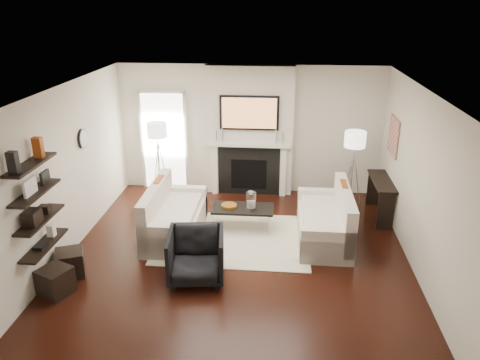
# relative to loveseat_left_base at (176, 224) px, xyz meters

# --- Properties ---
(room_envelope) EXTENTS (6.00, 6.00, 6.00)m
(room_envelope) POSITION_rel_loveseat_left_base_xyz_m (1.16, -0.76, 1.14)
(room_envelope) COLOR black
(room_envelope) RESTS_ON ground
(chimney_breast) EXTENTS (1.80, 0.25, 2.70)m
(chimney_breast) POSITION_rel_loveseat_left_base_xyz_m (1.16, 2.12, 1.14)
(chimney_breast) COLOR silver
(chimney_breast) RESTS_ON floor
(fireplace_surround) EXTENTS (1.30, 0.02, 1.04)m
(fireplace_surround) POSITION_rel_loveseat_left_base_xyz_m (1.16, 1.98, 0.31)
(fireplace_surround) COLOR black
(fireplace_surround) RESTS_ON floor
(firebox) EXTENTS (0.75, 0.02, 0.65)m
(firebox) POSITION_rel_loveseat_left_base_xyz_m (1.16, 1.98, 0.24)
(firebox) COLOR black
(firebox) RESTS_ON floor
(mantel_pilaster_l) EXTENTS (0.12, 0.08, 1.10)m
(mantel_pilaster_l) POSITION_rel_loveseat_left_base_xyz_m (0.44, 1.95, 0.34)
(mantel_pilaster_l) COLOR white
(mantel_pilaster_l) RESTS_ON floor
(mantel_pilaster_r) EXTENTS (0.12, 0.08, 1.10)m
(mantel_pilaster_r) POSITION_rel_loveseat_left_base_xyz_m (1.88, 1.95, 0.34)
(mantel_pilaster_r) COLOR white
(mantel_pilaster_r) RESTS_ON floor
(mantel_shelf) EXTENTS (1.70, 0.18, 0.07)m
(mantel_shelf) POSITION_rel_loveseat_left_base_xyz_m (1.16, 1.93, 0.91)
(mantel_shelf) COLOR white
(mantel_shelf) RESTS_ON chimney_breast
(tv_body) EXTENTS (1.20, 0.06, 0.70)m
(tv_body) POSITION_rel_loveseat_left_base_xyz_m (1.16, 1.96, 1.57)
(tv_body) COLOR black
(tv_body) RESTS_ON chimney_breast
(tv_screen) EXTENTS (1.10, 0.00, 0.62)m
(tv_screen) POSITION_rel_loveseat_left_base_xyz_m (1.16, 1.92, 1.57)
(tv_screen) COLOR #BF723F
(tv_screen) RESTS_ON tv_body
(candlestick_l_tall) EXTENTS (0.04, 0.04, 0.30)m
(candlestick_l_tall) POSITION_rel_loveseat_left_base_xyz_m (0.61, 1.94, 1.09)
(candlestick_l_tall) COLOR silver
(candlestick_l_tall) RESTS_ON mantel_shelf
(candlestick_l_short) EXTENTS (0.04, 0.04, 0.24)m
(candlestick_l_short) POSITION_rel_loveseat_left_base_xyz_m (0.48, 1.94, 1.06)
(candlestick_l_short) COLOR silver
(candlestick_l_short) RESTS_ON mantel_shelf
(candlestick_r_tall) EXTENTS (0.04, 0.04, 0.30)m
(candlestick_r_tall) POSITION_rel_loveseat_left_base_xyz_m (1.71, 1.94, 1.09)
(candlestick_r_tall) COLOR silver
(candlestick_r_tall) RESTS_ON mantel_shelf
(candlestick_r_short) EXTENTS (0.04, 0.04, 0.24)m
(candlestick_r_short) POSITION_rel_loveseat_left_base_xyz_m (1.84, 1.94, 1.06)
(candlestick_r_short) COLOR silver
(candlestick_r_short) RESTS_ON mantel_shelf
(hallway_panel) EXTENTS (0.90, 0.02, 2.10)m
(hallway_panel) POSITION_rel_loveseat_left_base_xyz_m (-0.69, 2.22, 0.84)
(hallway_panel) COLOR white
(hallway_panel) RESTS_ON floor
(door_trim_l) EXTENTS (0.06, 0.06, 2.16)m
(door_trim_l) POSITION_rel_loveseat_left_base_xyz_m (-1.17, 2.20, 0.84)
(door_trim_l) COLOR white
(door_trim_l) RESTS_ON floor
(door_trim_r) EXTENTS (0.06, 0.06, 2.16)m
(door_trim_r) POSITION_rel_loveseat_left_base_xyz_m (-0.21, 2.20, 0.84)
(door_trim_r) COLOR white
(door_trim_r) RESTS_ON floor
(door_trim_top) EXTENTS (1.02, 0.06, 0.06)m
(door_trim_top) POSITION_rel_loveseat_left_base_xyz_m (-0.69, 2.20, 1.92)
(door_trim_top) COLOR white
(door_trim_top) RESTS_ON wall_back
(rug) EXTENTS (2.60, 2.00, 0.01)m
(rug) POSITION_rel_loveseat_left_base_xyz_m (1.03, -0.06, -0.20)
(rug) COLOR beige
(rug) RESTS_ON floor
(loveseat_left_base) EXTENTS (0.85, 1.80, 0.42)m
(loveseat_left_base) POSITION_rel_loveseat_left_base_xyz_m (0.00, 0.00, 0.00)
(loveseat_left_base) COLOR beige
(loveseat_left_base) RESTS_ON floor
(loveseat_left_back) EXTENTS (0.18, 1.80, 0.80)m
(loveseat_left_back) POSITION_rel_loveseat_left_base_xyz_m (-0.33, 0.00, 0.32)
(loveseat_left_back) COLOR beige
(loveseat_left_back) RESTS_ON floor
(loveseat_left_arm_n) EXTENTS (0.85, 0.18, 0.60)m
(loveseat_left_arm_n) POSITION_rel_loveseat_left_base_xyz_m (0.00, -0.81, 0.09)
(loveseat_left_arm_n) COLOR beige
(loveseat_left_arm_n) RESTS_ON floor
(loveseat_left_arm_s) EXTENTS (0.85, 0.18, 0.60)m
(loveseat_left_arm_s) POSITION_rel_loveseat_left_base_xyz_m (0.00, 0.81, 0.09)
(loveseat_left_arm_s) COLOR beige
(loveseat_left_arm_s) RESTS_ON floor
(loveseat_left_cushion) EXTENTS (0.63, 1.44, 0.10)m
(loveseat_left_cushion) POSITION_rel_loveseat_left_base_xyz_m (0.05, 0.00, 0.26)
(loveseat_left_cushion) COLOR beige
(loveseat_left_cushion) RESTS_ON loveseat_left_base
(pillow_left_orange) EXTENTS (0.10, 0.42, 0.42)m
(pillow_left_orange) POSITION_rel_loveseat_left_base_xyz_m (-0.33, 0.30, 0.52)
(pillow_left_orange) COLOR #8E3B11
(pillow_left_orange) RESTS_ON loveseat_left_cushion
(pillow_left_charcoal) EXTENTS (0.10, 0.40, 0.40)m
(pillow_left_charcoal) POSITION_rel_loveseat_left_base_xyz_m (-0.33, -0.30, 0.51)
(pillow_left_charcoal) COLOR black
(pillow_left_charcoal) RESTS_ON loveseat_left_cushion
(loveseat_right_base) EXTENTS (0.85, 1.80, 0.42)m
(loveseat_right_base) POSITION_rel_loveseat_left_base_xyz_m (2.59, 0.08, 0.00)
(loveseat_right_base) COLOR beige
(loveseat_right_base) RESTS_ON floor
(loveseat_right_back) EXTENTS (0.18, 1.80, 0.80)m
(loveseat_right_back) POSITION_rel_loveseat_left_base_xyz_m (2.92, 0.08, 0.32)
(loveseat_right_back) COLOR beige
(loveseat_right_back) RESTS_ON floor
(loveseat_right_arm_n) EXTENTS (0.85, 0.18, 0.60)m
(loveseat_right_arm_n) POSITION_rel_loveseat_left_base_xyz_m (2.59, -0.73, 0.09)
(loveseat_right_arm_n) COLOR beige
(loveseat_right_arm_n) RESTS_ON floor
(loveseat_right_arm_s) EXTENTS (0.85, 0.18, 0.60)m
(loveseat_right_arm_s) POSITION_rel_loveseat_left_base_xyz_m (2.59, 0.89, 0.09)
(loveseat_right_arm_s) COLOR beige
(loveseat_right_arm_s) RESTS_ON floor
(loveseat_right_cushion) EXTENTS (0.63, 1.44, 0.10)m
(loveseat_right_cushion) POSITION_rel_loveseat_left_base_xyz_m (2.54, 0.08, 0.26)
(loveseat_right_cushion) COLOR beige
(loveseat_right_cushion) RESTS_ON loveseat_right_base
(pillow_right_orange) EXTENTS (0.10, 0.42, 0.42)m
(pillow_right_orange) POSITION_rel_loveseat_left_base_xyz_m (2.92, 0.38, 0.52)
(pillow_right_orange) COLOR #8E3B11
(pillow_right_orange) RESTS_ON loveseat_right_cushion
(pillow_right_charcoal) EXTENTS (0.10, 0.40, 0.40)m
(pillow_right_charcoal) POSITION_rel_loveseat_left_base_xyz_m (2.92, -0.22, 0.51)
(pillow_right_charcoal) COLOR black
(pillow_right_charcoal) RESTS_ON loveseat_right_cushion
(coffee_table) EXTENTS (1.10, 0.55, 0.04)m
(coffee_table) POSITION_rel_loveseat_left_base_xyz_m (1.16, 0.35, 0.19)
(coffee_table) COLOR black
(coffee_table) RESTS_ON floor
(coffee_leg_nw) EXTENTS (0.02, 0.02, 0.38)m
(coffee_leg_nw) POSITION_rel_loveseat_left_base_xyz_m (0.66, 0.13, -0.02)
(coffee_leg_nw) COLOR silver
(coffee_leg_nw) RESTS_ON floor
(coffee_leg_ne) EXTENTS (0.02, 0.02, 0.38)m
(coffee_leg_ne) POSITION_rel_loveseat_left_base_xyz_m (1.66, 0.13, -0.02)
(coffee_leg_ne) COLOR silver
(coffee_leg_ne) RESTS_ON floor
(coffee_leg_sw) EXTENTS (0.02, 0.02, 0.38)m
(coffee_leg_sw) POSITION_rel_loveseat_left_base_xyz_m (0.66, 0.57, -0.02)
(coffee_leg_sw) COLOR silver
(coffee_leg_sw) RESTS_ON floor
(coffee_leg_se) EXTENTS (0.02, 0.02, 0.38)m
(coffee_leg_se) POSITION_rel_loveseat_left_base_xyz_m (1.66, 0.57, -0.02)
(coffee_leg_se) COLOR silver
(coffee_leg_se) RESTS_ON floor
(hurricane_glass) EXTENTS (0.18, 0.18, 0.31)m
(hurricane_glass) POSITION_rel_loveseat_left_base_xyz_m (1.31, 0.35, 0.35)
(hurricane_glass) COLOR white
(hurricane_glass) RESTS_ON coffee_table
(hurricane_candle) EXTENTS (0.10, 0.10, 0.15)m
(hurricane_candle) POSITION_rel_loveseat_left_base_xyz_m (1.31, 0.35, 0.29)
(hurricane_candle) COLOR white
(hurricane_candle) RESTS_ON coffee_table
(copper_bowl) EXTENTS (0.28, 0.28, 0.05)m
(copper_bowl) POSITION_rel_loveseat_left_base_xyz_m (0.91, 0.35, 0.24)
(copper_bowl) COLOR #AE6E1D
(copper_bowl) RESTS_ON coffee_table
(armchair) EXTENTS (0.89, 0.85, 0.83)m
(armchair) POSITION_rel_loveseat_left_base_xyz_m (0.60, -1.33, 0.21)
(armchair) COLOR black
(armchair) RESTS_ON floor
(lamp_left_post) EXTENTS (0.02, 0.02, 1.20)m
(lamp_left_post) POSITION_rel_loveseat_left_base_xyz_m (-0.69, 1.70, 0.39)
(lamp_left_post) COLOR silver
(lamp_left_post) RESTS_ON floor
(lamp_left_shade) EXTENTS (0.40, 0.40, 0.30)m
(lamp_left_shade) POSITION_rel_loveseat_left_base_xyz_m (-0.69, 1.70, 1.24)
(lamp_left_shade) COLOR white
(lamp_left_shade) RESTS_ON lamp_left_post
(lamp_left_leg_a) EXTENTS (0.25, 0.02, 1.23)m
(lamp_left_leg_a) POSITION_rel_loveseat_left_base_xyz_m (-0.58, 1.70, 0.39)
(lamp_left_leg_a) COLOR silver
(lamp_left_leg_a) RESTS_ON floor
(lamp_left_leg_b) EXTENTS (0.14, 0.22, 1.23)m
(lamp_left_leg_b) POSITION_rel_loveseat_left_base_xyz_m (-0.75, 1.79, 0.39)
(lamp_left_leg_b) COLOR silver
(lamp_left_leg_b) RESTS_ON floor
(lamp_left_leg_c) EXTENTS (0.14, 0.22, 1.23)m
(lamp_left_leg_c) POSITION_rel_loveseat_left_base_xyz_m (-0.75, 1.60, 0.39)
(lamp_left_leg_c) COLOR silver
(lamp_left_leg_c) RESTS_ON floor
(lamp_right_post) EXTENTS (0.02, 0.02, 1.20)m
(lamp_right_post) POSITION_rel_loveseat_left_base_xyz_m (3.21, 1.38, 0.39)
(lamp_right_post) COLOR silver
(lamp_right_post) RESTS_ON floor
(lamp_right_shade) EXTENTS (0.40, 0.40, 0.30)m
(lamp_right_shade) POSITION_rel_loveseat_left_base_xyz_m (3.21, 1.38, 1.24)
(lamp_right_shade) COLOR white
(lamp_right_shade) RESTS_ON lamp_right_post
(lamp_right_leg_a) EXTENTS (0.25, 0.02, 1.23)m
(lamp_right_leg_a) POSITION_rel_loveseat_left_base_xyz_m (3.32, 1.38, 0.39)
(lamp_right_leg_a) COLOR silver
(lamp_right_leg_a) RESTS_ON floor
(lamp_right_leg_b) EXTENTS (0.14, 0.22, 1.23)m
(lamp_right_leg_b) POSITION_rel_loveseat_left_base_xyz_m (3.15, 1.47, 0.39)
(lamp_right_leg_b) COLOR silver
(lamp_right_leg_b) RESTS_ON floor
(lamp_right_leg_c) EXTENTS (0.14, 0.22, 1.23)m
(lamp_right_leg_c) POSITION_rel_loveseat_left_base_xyz_m (3.15, 1.28, 0.39)
(lamp_right_leg_c) COLOR silver
(lamp_right_leg_c) RESTS_ON floor
(console_top) EXTENTS (0.35, 1.20, 0.04)m
(console_top) POSITION_rel_loveseat_left_base_xyz_m (3.73, 1.09, 0.52)
(console_top) COLOR black
(console_top) RESTS_ON floor
(console_leg_n) EXTENTS (0.30, 0.04, 0.71)m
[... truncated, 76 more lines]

